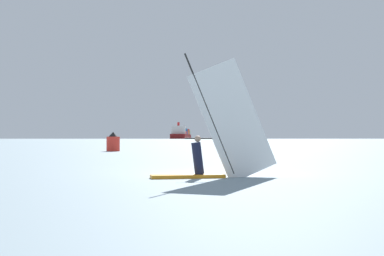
{
  "coord_description": "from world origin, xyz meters",
  "views": [
    {
      "loc": [
        -2.38,
        -18.22,
        1.36
      ],
      "look_at": [
        -0.1,
        16.6,
        2.08
      ],
      "focal_mm": 45.63,
      "sensor_mm": 36.0,
      "label": 1
    }
  ],
  "objects_px": {
    "cargo_ship": "(182,135)",
    "channel_buoy": "(113,143)",
    "small_sailboat": "(230,139)",
    "windsurfer": "(213,142)"
  },
  "relations": [
    {
      "from": "windsurfer",
      "to": "channel_buoy",
      "type": "relative_size",
      "value": 2.24
    },
    {
      "from": "windsurfer",
      "to": "cargo_ship",
      "type": "height_order",
      "value": "cargo_ship"
    },
    {
      "from": "channel_buoy",
      "to": "small_sailboat",
      "type": "distance_m",
      "value": 184.18
    },
    {
      "from": "cargo_ship",
      "to": "channel_buoy",
      "type": "relative_size",
      "value": 93.53
    },
    {
      "from": "cargo_ship",
      "to": "channel_buoy",
      "type": "distance_m",
      "value": 869.35
    },
    {
      "from": "windsurfer",
      "to": "cargo_ship",
      "type": "bearing_deg",
      "value": -99.93
    },
    {
      "from": "small_sailboat",
      "to": "windsurfer",
      "type": "bearing_deg",
      "value": 93.96
    },
    {
      "from": "cargo_ship",
      "to": "small_sailboat",
      "type": "height_order",
      "value": "cargo_ship"
    },
    {
      "from": "cargo_ship",
      "to": "small_sailboat",
      "type": "bearing_deg",
      "value": -173.52
    },
    {
      "from": "windsurfer",
      "to": "cargo_ship",
      "type": "relative_size",
      "value": 0.02
    }
  ]
}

